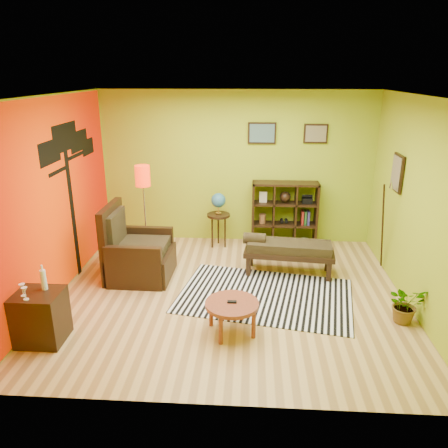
# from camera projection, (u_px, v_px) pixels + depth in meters

# --- Properties ---
(ground) EXTENTS (5.00, 5.00, 0.00)m
(ground) POSITION_uv_depth(u_px,v_px,m) (230.00, 294.00, 6.39)
(ground) COLOR tan
(ground) RESTS_ON ground
(room_shell) EXTENTS (5.04, 4.54, 2.82)m
(room_shell) POSITION_uv_depth(u_px,v_px,m) (224.00, 174.00, 5.82)
(room_shell) COLOR #97B01E
(room_shell) RESTS_ON ground
(zebra_rug) EXTENTS (2.71, 2.03, 0.01)m
(zebra_rug) POSITION_uv_depth(u_px,v_px,m) (265.00, 295.00, 6.35)
(zebra_rug) COLOR white
(zebra_rug) RESTS_ON ground
(coffee_table) EXTENTS (0.67, 0.67, 0.43)m
(coffee_table) POSITION_uv_depth(u_px,v_px,m) (232.00, 307.00, 5.37)
(coffee_table) COLOR brown
(coffee_table) RESTS_ON ground
(armchair) EXTENTS (0.99, 0.99, 1.17)m
(armchair) POSITION_uv_depth(u_px,v_px,m) (136.00, 256.00, 6.85)
(armchair) COLOR black
(armchair) RESTS_ON ground
(side_cabinet) EXTENTS (0.54, 0.49, 0.95)m
(side_cabinet) POSITION_uv_depth(u_px,v_px,m) (41.00, 316.00, 5.21)
(side_cabinet) COLOR black
(side_cabinet) RESTS_ON ground
(floor_lamp) EXTENTS (0.25, 0.25, 1.67)m
(floor_lamp) POSITION_uv_depth(u_px,v_px,m) (143.00, 185.00, 7.09)
(floor_lamp) COLOR silver
(floor_lamp) RESTS_ON ground
(globe_table) EXTENTS (0.42, 0.42, 1.02)m
(globe_table) POSITION_uv_depth(u_px,v_px,m) (218.00, 206.00, 7.92)
(globe_table) COLOR black
(globe_table) RESTS_ON ground
(cube_shelf) EXTENTS (1.20, 0.35, 1.20)m
(cube_shelf) POSITION_uv_depth(u_px,v_px,m) (285.00, 214.00, 8.05)
(cube_shelf) COLOR black
(cube_shelf) RESTS_ON ground
(bench) EXTENTS (1.46, 0.64, 0.66)m
(bench) POSITION_uv_depth(u_px,v_px,m) (287.00, 249.00, 6.94)
(bench) COLOR black
(bench) RESTS_ON ground
(potted_plant) EXTENTS (0.56, 0.60, 0.40)m
(potted_plant) POSITION_uv_depth(u_px,v_px,m) (405.00, 308.00, 5.64)
(potted_plant) COLOR #26661E
(potted_plant) RESTS_ON ground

